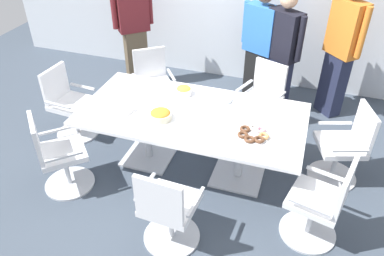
# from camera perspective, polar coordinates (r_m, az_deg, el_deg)

# --- Properties ---
(ground_plane) EXTENTS (10.00, 10.00, 0.01)m
(ground_plane) POSITION_cam_1_polar(r_m,az_deg,el_deg) (4.54, 0.00, -5.71)
(ground_plane) COLOR #3D4754
(conference_table) EXTENTS (2.40, 1.20, 0.75)m
(conference_table) POSITION_cam_1_polar(r_m,az_deg,el_deg) (4.15, 0.00, 0.84)
(conference_table) COLOR white
(conference_table) RESTS_ON ground
(office_chair_0) EXTENTS (0.76, 0.76, 0.91)m
(office_chair_0) POSITION_cam_1_polar(r_m,az_deg,el_deg) (4.26, -19.39, -4.17)
(office_chair_0) COLOR silver
(office_chair_0) RESTS_ON ground
(office_chair_1) EXTENTS (0.57, 0.57, 0.91)m
(office_chair_1) POSITION_cam_1_polar(r_m,az_deg,el_deg) (3.48, -3.61, -12.41)
(office_chair_1) COLOR silver
(office_chair_1) RESTS_ON ground
(office_chair_2) EXTENTS (0.65, 0.65, 0.91)m
(office_chair_2) POSITION_cam_1_polar(r_m,az_deg,el_deg) (3.71, 18.66, -10.95)
(office_chair_2) COLOR silver
(office_chair_2) RESTS_ON ground
(office_chair_3) EXTENTS (0.69, 0.69, 0.91)m
(office_chair_3) POSITION_cam_1_polar(r_m,az_deg,el_deg) (4.45, 21.75, -2.94)
(office_chair_3) COLOR silver
(office_chair_3) RESTS_ON ground
(office_chair_4) EXTENTS (0.70, 0.70, 0.91)m
(office_chair_4) POSITION_cam_1_polar(r_m,az_deg,el_deg) (5.02, 10.34, 3.89)
(office_chair_4) COLOR silver
(office_chair_4) RESTS_ON ground
(office_chair_5) EXTENTS (0.76, 0.76, 0.91)m
(office_chair_5) POSITION_cam_1_polar(r_m,az_deg,el_deg) (5.29, -5.79, 6.11)
(office_chair_5) COLOR silver
(office_chair_5) RESTS_ON ground
(office_chair_6) EXTENTS (0.58, 0.58, 0.91)m
(office_chair_6) POSITION_cam_1_polar(r_m,az_deg,el_deg) (5.08, -17.85, 3.09)
(office_chair_6) COLOR silver
(office_chair_6) RESTS_ON ground
(person_standing_0) EXTENTS (0.51, 0.47, 1.87)m
(person_standing_0) POSITION_cam_1_polar(r_m,az_deg,el_deg) (5.85, -8.73, 15.08)
(person_standing_0) COLOR brown
(person_standing_0) RESTS_ON ground
(person_standing_1) EXTENTS (0.59, 0.38, 1.68)m
(person_standing_1) POSITION_cam_1_polar(r_m,az_deg,el_deg) (5.41, 10.11, 11.95)
(person_standing_1) COLOR black
(person_standing_1) RESTS_ON ground
(person_standing_2) EXTENTS (0.55, 0.43, 1.69)m
(person_standing_2) POSITION_cam_1_polar(r_m,az_deg,el_deg) (5.25, 13.20, 10.85)
(person_standing_2) COLOR #232842
(person_standing_2) RESTS_ON ground
(person_standing_3) EXTENTS (0.48, 0.49, 1.86)m
(person_standing_3) POSITION_cam_1_polar(r_m,az_deg,el_deg) (5.38, 21.47, 11.11)
(person_standing_3) COLOR #232842
(person_standing_3) RESTS_ON ground
(snack_bowl_chips_yellow) EXTENTS (0.19, 0.19, 0.11)m
(snack_bowl_chips_yellow) POSITION_cam_1_polar(r_m,az_deg,el_deg) (4.39, -1.25, 5.65)
(snack_bowl_chips_yellow) COLOR white
(snack_bowl_chips_yellow) RESTS_ON conference_table
(snack_bowl_chips_orange) EXTENTS (0.23, 0.23, 0.11)m
(snack_bowl_chips_orange) POSITION_cam_1_polar(r_m,az_deg,el_deg) (3.97, -4.74, 2.01)
(snack_bowl_chips_orange) COLOR beige
(snack_bowl_chips_orange) RESTS_ON conference_table
(donut_platter) EXTENTS (0.31, 0.32, 0.04)m
(donut_platter) POSITION_cam_1_polar(r_m,az_deg,el_deg) (3.78, 9.15, -0.90)
(donut_platter) COLOR white
(donut_platter) RESTS_ON conference_table
(plate_stack) EXTENTS (0.20, 0.20, 0.03)m
(plate_stack) POSITION_cam_1_polar(r_m,az_deg,el_deg) (4.30, 4.65, 4.23)
(plate_stack) COLOR white
(plate_stack) RESTS_ON conference_table
(napkin_pile) EXTENTS (0.14, 0.14, 0.07)m
(napkin_pile) POSITION_cam_1_polar(r_m,az_deg,el_deg) (4.13, -10.03, 2.73)
(napkin_pile) COLOR white
(napkin_pile) RESTS_ON conference_table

